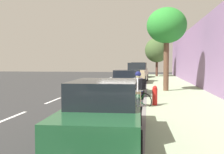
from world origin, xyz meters
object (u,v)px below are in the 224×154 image
Objects in this scene: parked_sedan_green_second at (105,111)px; parked_sedan_dark_blue_mid at (127,83)px; parked_suv_grey_farthest at (139,70)px; bicycle_at_curb at (134,100)px; street_tree_mid_block at (167,26)px; fire_hydrant at (155,95)px; parked_pickup_tan_far at (136,74)px; cyclist_with_backpack at (139,87)px; street_tree_far_end at (157,50)px.

parked_sedan_green_second is 9.46m from parked_sedan_dark_blue_mid.
parked_suv_grey_farthest is 3.07× the size of bicycle_at_curb.
fire_hydrant is (-0.86, -5.94, -3.72)m from street_tree_mid_block.
parked_pickup_tan_far is (0.18, 9.10, 0.15)m from parked_sedan_dark_blue_mid.
parked_suv_grey_farthest is at bearing 89.53° from parked_sedan_dark_blue_mid.
parked_pickup_tan_far is at bearing -89.76° from parked_suv_grey_farthest.
parked_sedan_green_second reaches higher than bicycle_at_curb.
parked_suv_grey_farthest is (0.14, 17.30, 0.27)m from parked_sedan_dark_blue_mid.
parked_suv_grey_farthest reaches higher than cyclist_with_backpack.
street_tree_far_end is 6.14× the size of fire_hydrant.
street_tree_far_end is (2.22, 29.19, 2.88)m from parked_sedan_green_second.
parked_pickup_tan_far is 3.46× the size of bicycle_at_curb.
parked_suv_grey_farthest is 4.24m from street_tree_far_end.
fire_hydrant is at bearing -84.16° from parked_pickup_tan_far.
parked_sedan_dark_blue_mid is at bearing -91.11° from parked_pickup_tan_far.
parked_suv_grey_farthest is 0.90× the size of street_tree_mid_block.
parked_sedan_green_second is 5.15m from fire_hydrant.
cyclist_with_backpack is (0.68, 4.42, 0.21)m from parked_sedan_green_second.
parked_pickup_tan_far reaches higher than parked_sedan_green_second.
street_tree_mid_block reaches higher than parked_sedan_green_second.
parked_sedan_green_second is 0.82× the size of parked_pickup_tan_far.
bicycle_at_curb is 0.97× the size of cyclist_with_backpack.
parked_sedan_green_second is 4.47m from cyclist_with_backpack.
parked_sedan_dark_blue_mid is 2.87× the size of bicycle_at_curb.
parked_pickup_tan_far is at bearing 90.12° from parked_sedan_green_second.
bicycle_at_curb is (0.46, 4.88, -0.38)m from parked_sedan_green_second.
parked_pickup_tan_far reaches higher than bicycle_at_curb.
street_tree_mid_block is (1.76, 6.02, 3.91)m from bicycle_at_curb.
parked_suv_grey_farthest reaches higher than parked_sedan_green_second.
fire_hydrant is at bearing 39.05° from cyclist_with_backpack.
cyclist_with_backpack is at bearing -140.95° from fire_hydrant.
parked_pickup_tan_far is at bearing -101.98° from street_tree_far_end.
parked_sedan_green_second is 5.30× the size of fire_hydrant.
parked_pickup_tan_far is 8.67m from street_tree_mid_block.
parked_pickup_tan_far is 1.05× the size of street_tree_far_end.
street_tree_mid_block is (2.43, 1.44, 3.53)m from parked_sedan_dark_blue_mid.
street_tree_far_end reaches higher than parked_sedan_green_second.
street_tree_far_end is (2.29, 2.43, 2.61)m from parked_suv_grey_farthest.
street_tree_mid_block reaches higher than street_tree_far_end.
street_tree_far_end is (1.76, 24.31, 3.26)m from bicycle_at_curb.
fire_hydrant is (-0.86, -24.23, -3.07)m from street_tree_far_end.
street_tree_mid_block is at bearing 78.50° from parked_sedan_green_second.
cyclist_with_backpack is at bearing -64.27° from bicycle_at_curb.
street_tree_far_end reaches higher than parked_sedan_dark_blue_mid.
street_tree_mid_block is at bearing -73.60° from parked_pickup_tan_far.
cyclist_with_backpack is at bearing -103.31° from street_tree_mid_block.
street_tree_mid_block reaches higher than fire_hydrant.
street_tree_far_end reaches higher than fire_hydrant.
parked_sedan_dark_blue_mid reaches higher than fire_hydrant.
cyclist_with_backpack is 24.96m from street_tree_far_end.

